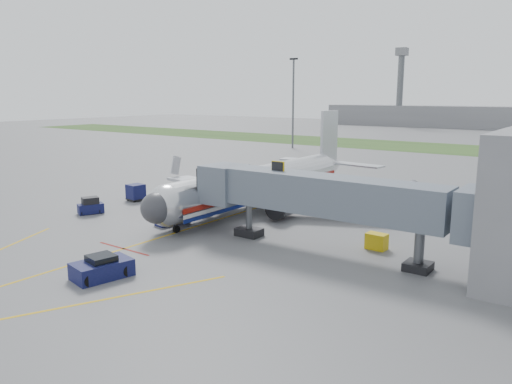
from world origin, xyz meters
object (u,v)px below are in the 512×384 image
Objects in this scene: airliner at (261,183)px; belt_loader at (173,219)px; ramp_worker at (207,192)px; pushback_tug at (102,268)px; baggage_tug at (91,206)px.

airliner reaches higher than belt_loader.
airliner is at bearing -27.13° from ramp_worker.
pushback_tug is 1.02× the size of belt_loader.
airliner is at bearing 46.77° from baggage_tug.
ramp_worker is (-5.51, 11.11, 0.30)m from belt_loader.
pushback_tug reaches higher than ramp_worker.
pushback_tug is 27.04m from ramp_worker.
baggage_tug is (-16.49, 11.03, 0.12)m from pushback_tug.
baggage_tug reaches higher than ramp_worker.
airliner reaches higher than baggage_tug.
pushback_tug is 2.69× the size of ramp_worker.
belt_loader is at bearing 116.33° from pushback_tug.
pushback_tug is at bearing -33.78° from baggage_tug.
airliner is 11.69m from belt_loader.
belt_loader is (10.00, 2.09, -0.30)m from baggage_tug.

